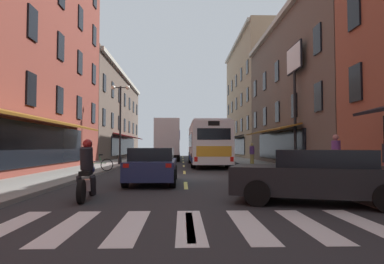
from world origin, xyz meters
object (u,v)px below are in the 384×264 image
Objects in this scene: sedan_far at (153,165)px; street_lamp_twin at (120,121)px; sedan_near at (173,153)px; sedan_mid at (318,176)px; bicycle_near at (97,164)px; transit_bus at (207,144)px; pedestrian_far at (336,156)px; box_truck at (168,141)px; motorcycle_rider at (87,174)px; billboard_sign at (294,74)px; pedestrian_mid at (252,154)px.

sedan_far is 0.75× the size of street_lamp_twin.
street_lamp_twin is at bearing -100.86° from sedan_near.
bicycle_near is (-8.08, 9.91, -0.20)m from sedan_mid.
transit_bus is 6.75× the size of bicycle_near.
pedestrian_far is at bearing 1.56° from sedan_far.
bicycle_near is 0.92× the size of pedestrian_far.
box_truck is at bearing 110.99° from transit_bus.
motorcycle_rider reaches higher than sedan_mid.
transit_bus is 1.89× the size of street_lamp_twin.
pedestrian_far reaches higher than sedan_near.
sedan_near is (-8.39, 22.95, -5.40)m from billboard_sign.
box_truck is 1.65× the size of sedan_near.
box_truck is 26.95m from sedan_mid.
street_lamp_twin is (-8.20, 17.32, 2.74)m from sedan_mid.
sedan_near is 1.05× the size of sedan_far.
billboard_sign reaches higher than sedan_near.
pedestrian_mid is 0.87× the size of pedestrian_far.
street_lamp_twin is (-9.94, 0.77, 2.50)m from pedestrian_mid.
box_truck is at bearing 90.75° from sedan_far.
billboard_sign is 12.56m from sedan_far.
box_truck is (-3.38, 8.82, 0.40)m from transit_bus.
pedestrian_mid is (6.40, 11.56, 0.23)m from sedan_far.
billboard_sign is 1.75× the size of sedan_far.
billboard_sign is 3.78× the size of motorcycle_rider.
sedan_mid is at bearing -82.50° from sedan_near.
motorcycle_rider is at bearing -82.76° from street_lamp_twin.
pedestrian_far is (7.55, -30.42, 0.39)m from sedan_near.
box_truck is 21.52m from sedan_far.
sedan_near is (-3.13, 17.96, -1.00)m from transit_bus.
sedan_near is 18.82m from street_lamp_twin.
box_truck is 9.79m from street_lamp_twin.
sedan_mid is 1.03× the size of sedan_far.
billboard_sign is at bearing -21.41° from street_lamp_twin.
billboard_sign is 6.74m from pedestrian_mid.
billboard_sign is at bearing 13.10° from bicycle_near.
pedestrian_far is 16.58m from street_lamp_twin.
motorcycle_rider is (-9.80, -11.85, -5.38)m from billboard_sign.
pedestrian_far reaches higher than motorcycle_rider.
sedan_near is 25.92m from bicycle_near.
pedestrian_mid is 10.28m from street_lamp_twin.
sedan_mid is (1.56, -17.65, -0.99)m from transit_bus.
billboard_sign is at bearing -53.47° from pedestrian_far.
bicycle_near is at bearing 19.62° from pedestrian_far.
billboard_sign is at bearing 73.69° from sedan_mid.
motorcycle_rider is at bearing -92.58° from box_truck.
pedestrian_far is at bearing -96.40° from billboard_sign.
motorcycle_rider is at bearing -108.96° from sedan_far.
sedan_near is 1.02× the size of sedan_mid.
street_lamp_twin reaches higher than sedan_far.
street_lamp_twin is at bearing 115.32° from sedan_mid.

